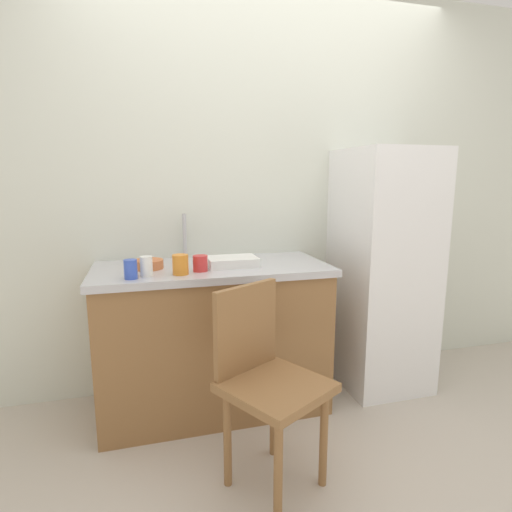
% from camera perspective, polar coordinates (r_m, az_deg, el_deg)
% --- Properties ---
extents(ground_plane, '(8.00, 8.00, 0.00)m').
position_cam_1_polar(ground_plane, '(2.25, 8.67, -26.33)').
color(ground_plane, '#BCB2A3').
extents(back_wall, '(4.80, 0.10, 2.55)m').
position_cam_1_polar(back_wall, '(2.75, 0.78, 9.04)').
color(back_wall, silver).
rests_on(back_wall, ground_plane).
extents(cabinet_base, '(1.28, 0.60, 0.83)m').
position_cam_1_polar(cabinet_base, '(2.50, -5.97, -11.52)').
color(cabinet_base, olive).
rests_on(cabinet_base, ground_plane).
extents(countertop, '(1.32, 0.64, 0.04)m').
position_cam_1_polar(countertop, '(2.37, -6.17, -1.75)').
color(countertop, '#B7B7BC').
rests_on(countertop, cabinet_base).
extents(faucet, '(0.02, 0.02, 0.28)m').
position_cam_1_polar(faucet, '(2.57, -9.90, 2.72)').
color(faucet, '#B7B7BC').
rests_on(faucet, countertop).
extents(refrigerator, '(0.53, 0.58, 1.54)m').
position_cam_1_polar(refrigerator, '(2.80, 17.10, -1.88)').
color(refrigerator, white).
rests_on(refrigerator, ground_plane).
extents(chair, '(0.55, 0.55, 0.89)m').
position_cam_1_polar(chair, '(1.87, 1.37, -16.41)').
color(chair, olive).
rests_on(chair, ground_plane).
extents(dish_tray, '(0.28, 0.20, 0.05)m').
position_cam_1_polar(dish_tray, '(2.33, -3.31, -0.76)').
color(dish_tray, white).
rests_on(dish_tray, countertop).
extents(terracotta_bowl, '(0.16, 0.16, 0.05)m').
position_cam_1_polar(terracotta_bowl, '(2.33, -14.77, -1.11)').
color(terracotta_bowl, '#C67042').
rests_on(terracotta_bowl, countertop).
extents(cup_orange, '(0.08, 0.08, 0.10)m').
position_cam_1_polar(cup_orange, '(2.14, -10.47, -1.19)').
color(cup_orange, orange).
rests_on(cup_orange, countertop).
extents(cup_blue, '(0.06, 0.06, 0.10)m').
position_cam_1_polar(cup_blue, '(2.11, -17.05, -1.78)').
color(cup_blue, blue).
rests_on(cup_blue, countertop).
extents(cup_white, '(0.06, 0.06, 0.10)m').
position_cam_1_polar(cup_white, '(2.14, -15.01, -1.41)').
color(cup_white, white).
rests_on(cup_white, countertop).
extents(cup_red, '(0.08, 0.08, 0.09)m').
position_cam_1_polar(cup_red, '(2.21, -7.76, -1.02)').
color(cup_red, red).
rests_on(cup_red, countertop).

